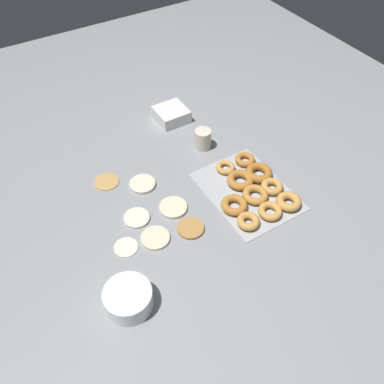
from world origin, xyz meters
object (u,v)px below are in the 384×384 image
pancake_2 (143,184)px  batter_bowl (128,298)px  pancake_0 (107,181)px  pancake_1 (137,218)px  donut_tray (253,190)px  pancake_6 (126,247)px  container_stack (171,114)px  pancake_5 (155,238)px  pancake_3 (173,208)px  paper_cup (203,139)px  pancake_4 (190,229)px

pancake_2 → batter_bowl: 0.52m
pancake_0 → pancake_1: pancake_1 is taller
donut_tray → batter_bowl: size_ratio=2.63×
pancake_6 → donut_tray: 0.54m
pancake_6 → pancake_2: bearing=-37.7°
pancake_1 → container_stack: (0.46, -0.40, 0.02)m
pancake_2 → pancake_6: size_ratio=1.22×
container_stack → pancake_1: bearing=138.5°
pancake_0 → pancake_5: pancake_5 is taller
pancake_1 → donut_tray: size_ratio=0.24×
pancake_1 → pancake_3: size_ratio=0.90×
pancake_3 → paper_cup: (0.24, -0.29, 0.04)m
donut_tray → pancake_0: bearing=53.0°
pancake_1 → paper_cup: (0.22, -0.43, 0.04)m
pancake_4 → donut_tray: (0.03, -0.30, 0.01)m
batter_bowl → pancake_4: bearing=-64.1°
donut_tray → batter_bowl: (-0.18, 0.62, 0.02)m
pancake_6 → pancake_0: bearing=-11.7°
container_stack → pancake_2: bearing=135.4°
batter_bowl → paper_cup: bearing=-49.3°
pancake_0 → pancake_3: size_ratio=0.93×
pancake_1 → pancake_0: bearing=4.9°
batter_bowl → pancake_5: bearing=-46.0°
pancake_4 → pancake_1: bearing=44.7°
pancake_0 → pancake_3: bearing=-148.4°
paper_cup → pancake_4: bearing=141.9°
pancake_6 → batter_bowl: (-0.20, 0.08, 0.03)m
container_stack → pancake_5: bearing=145.9°
paper_cup → donut_tray: bearing=-176.3°
pancake_2 → batter_bowl: bearing=148.8°
pancake_2 → container_stack: bearing=-44.6°
pancake_1 → batter_bowl: batter_bowl is taller
container_stack → pancake_3: bearing=151.3°
paper_cup → pancake_1: bearing=116.8°
pancake_4 → paper_cup: paper_cup is taller
pancake_3 → container_stack: 0.55m
pancake_1 → pancake_2: size_ratio=0.93×
pancake_2 → paper_cup: paper_cup is taller
donut_tray → container_stack: 0.58m
pancake_4 → batter_bowl: (-0.15, 0.31, 0.03)m
pancake_3 → pancake_4: 0.12m
paper_cup → pancake_0: bearing=87.5°
pancake_3 → pancake_0: bearing=31.6°
pancake_4 → pancake_6: size_ratio=1.15×
pancake_0 → pancake_4: pancake_4 is taller
batter_bowl → paper_cup: paper_cup is taller
pancake_0 → pancake_1: bearing=-175.1°
paper_cup → batter_bowl: bearing=130.7°
batter_bowl → donut_tray: bearing=-73.8°
container_stack → paper_cup: size_ratio=1.59×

